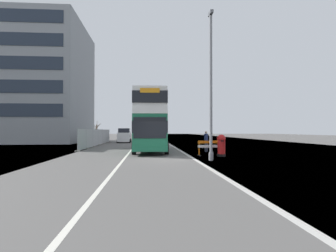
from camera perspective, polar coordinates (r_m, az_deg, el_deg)
name	(u,v)px	position (r m, az deg, el deg)	size (l,w,h in m)	color
ground	(169,160)	(18.03, 0.22, -6.92)	(140.00, 280.00, 0.10)	#565451
double_decker_bus	(151,121)	(24.68, -3.47, 0.99)	(3.00, 10.21, 5.00)	#196042
lamppost_foreground	(211,90)	(17.55, 8.70, 7.31)	(0.29, 0.70, 9.17)	gray
red_pillar_postbox	(221,144)	(20.22, 10.78, -3.70)	(0.61, 0.61, 1.56)	black
roadworks_barrier	(209,146)	(20.73, 8.27, -4.08)	(1.68, 0.71, 1.10)	orange
construction_site_fence	(98,138)	(35.63, -14.01, -2.29)	(0.44, 20.60, 2.02)	#A8AAAD
car_oncoming_near	(124,136)	(43.10, -8.87, -1.99)	(2.00, 3.91, 2.16)	silver
car_receding_mid	(150,135)	(51.21, -3.66, -1.79)	(2.04, 4.45, 2.25)	slate
bare_tree_far_verge_near	(75,126)	(57.11, -18.38, -0.02)	(2.70, 2.85, 5.50)	#4C3D2D
bare_tree_far_verge_mid	(75,129)	(58.22, -18.27, -0.55)	(2.44, 2.38, 4.26)	#4C3D2D
bare_tree_far_verge_far	(97,130)	(79.43, -14.29, -0.74)	(2.51, 2.59, 4.33)	#4C3D2D
pedestrian_at_kerb	(206,141)	(24.60, 7.73, -3.10)	(0.34, 0.34, 1.78)	#2D3342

